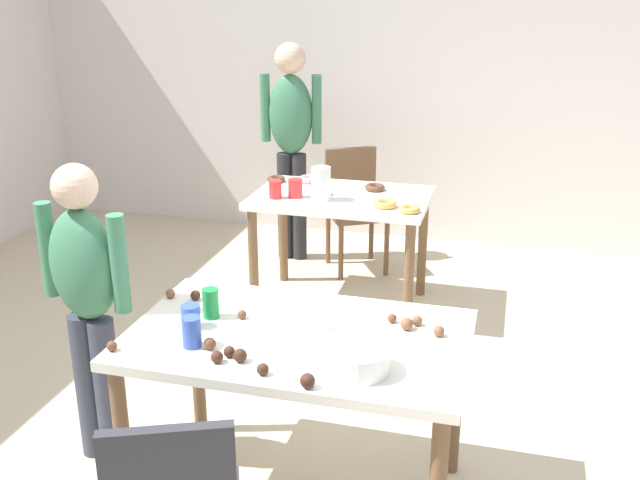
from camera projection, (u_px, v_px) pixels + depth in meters
The scene contains 37 objects.
ground_plane at pixel (299, 466), 3.27m from camera, with size 6.40×6.40×0.00m, color beige.
wall_back at pixel (415, 77), 5.75m from camera, with size 6.40×0.10×2.60m, color silver.
dining_table_near at pixel (298, 356), 2.86m from camera, with size 1.30×0.80×0.75m.
dining_table_far at pixel (341, 212), 4.67m from camera, with size 1.09×0.73×0.75m.
chair_far_table at pixel (354, 201), 5.38m from camera, with size 0.55×0.55×0.87m.
person_girl_near at pixel (87, 293), 3.08m from camera, with size 0.46×0.26×1.35m.
person_adult_far at pixel (291, 132), 5.38m from camera, with size 0.45×0.22×1.61m.
mixing_bowl at pixel (358, 360), 2.56m from camera, with size 0.22×0.22×0.09m, color white.
soda_can at pixel (211, 303), 2.95m from camera, with size 0.07×0.07×0.12m, color #198438.
fork_near at pixel (342, 318), 2.95m from camera, with size 0.17×0.02×0.01m, color silver.
cup_near_0 at pixel (191, 316), 2.88m from camera, with size 0.08×0.08×0.09m, color #3351B2.
cup_near_1 at pixel (192, 332), 2.72m from camera, with size 0.07×0.07×0.12m, color #3351B2.
cup_near_2 at pixel (325, 337), 2.68m from camera, with size 0.07×0.07×0.12m, color white.
cake_ball_0 at pixel (210, 344), 2.71m from camera, with size 0.05×0.05×0.05m, color brown.
cake_ball_1 at pixel (308, 381), 2.46m from camera, with size 0.05×0.05×0.05m, color #3D2319.
cake_ball_2 at pixel (392, 319), 2.92m from camera, with size 0.04×0.04×0.04m, color brown.
cake_ball_3 at pixel (263, 369), 2.54m from camera, with size 0.04×0.04×0.04m, color #3D2319.
cake_ball_4 at pixel (242, 315), 2.95m from camera, with size 0.04×0.04×0.04m, color brown.
cake_ball_5 at pixel (417, 321), 2.89m from camera, with size 0.04×0.04×0.04m, color brown.
cake_ball_6 at pixel (240, 355), 2.62m from camera, with size 0.05×0.05×0.05m, color #3D2319.
cake_ball_7 at pixel (209, 298), 3.09m from camera, with size 0.05×0.05×0.05m, color brown.
cake_ball_8 at pixel (407, 324), 2.86m from camera, with size 0.05×0.05×0.05m, color brown.
cake_ball_9 at pixel (196, 295), 3.13m from camera, with size 0.04×0.04×0.04m, color #3D2319.
cake_ball_10 at pixel (170, 294), 3.14m from camera, with size 0.04×0.04×0.04m, color brown.
cake_ball_11 at pixel (217, 357), 2.62m from camera, with size 0.04×0.04×0.04m, color #3D2319.
cake_ball_12 at pixel (439, 331), 2.81m from camera, with size 0.04×0.04×0.04m, color brown.
cake_ball_13 at pixel (112, 346), 2.70m from camera, with size 0.04×0.04×0.04m, color brown.
cake_ball_14 at pixel (229, 352), 2.66m from camera, with size 0.04×0.04×0.04m, color #3D2319.
pitcher_far at pixel (321, 184), 4.49m from camera, with size 0.12×0.12×0.21m, color white.
cup_far_0 at pixel (295, 188), 4.56m from camera, with size 0.09×0.09×0.12m, color red.
cup_far_1 at pixel (275, 189), 4.54m from camera, with size 0.08×0.08×0.11m, color red.
donut_far_0 at pixel (375, 187), 4.72m from camera, with size 0.13×0.13×0.04m, color brown.
donut_far_1 at pixel (309, 179), 4.91m from camera, with size 0.14×0.14×0.04m, color pink.
donut_far_2 at pixel (276, 179), 4.92m from camera, with size 0.12×0.12×0.04m, color brown.
donut_far_3 at pixel (409, 209), 4.28m from camera, with size 0.13×0.13×0.04m, color gold.
donut_far_4 at pixel (385, 204), 4.38m from camera, with size 0.14×0.14×0.04m, color gold.
donut_far_5 at pixel (322, 192), 4.63m from camera, with size 0.12×0.12×0.04m, color pink.
Camera 1 is at (0.80, -2.63, 2.04)m, focal length 41.62 mm.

